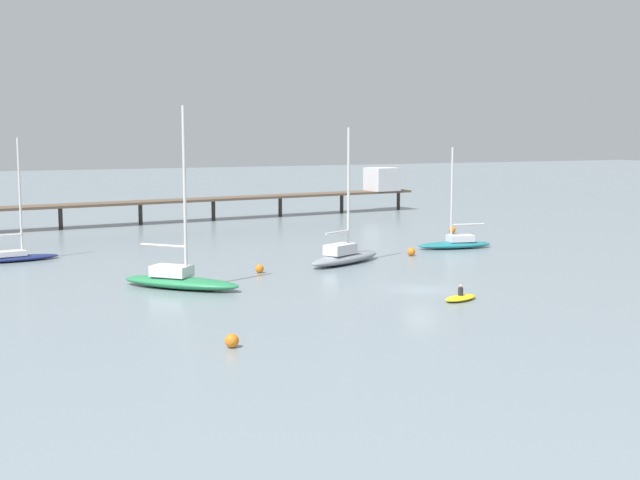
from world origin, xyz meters
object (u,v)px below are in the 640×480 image
sailboat_green (179,278)px  mooring_buoy_inner (259,269)px  dinghy_yellow (460,297)px  mooring_buoy_far (411,252)px  mooring_buoy_near (452,230)px  sailboat_teal (455,242)px  mooring_buoy_mid (232,341)px  sailboat_navy (17,254)px  sailboat_gray (344,255)px  pier (289,191)px

sailboat_green → mooring_buoy_inner: sailboat_green is taller
dinghy_yellow → mooring_buoy_far: bearing=70.0°
mooring_buoy_near → dinghy_yellow: bearing=-120.9°
sailboat_teal → dinghy_yellow: sailboat_teal is taller
sailboat_teal → mooring_buoy_near: bearing=59.8°
mooring_buoy_inner → mooring_buoy_near: mooring_buoy_near is taller
mooring_buoy_mid → sailboat_navy: bearing=102.2°
sailboat_navy → mooring_buoy_far: 35.93m
sailboat_gray → mooring_buoy_mid: 30.70m
mooring_buoy_mid → mooring_buoy_far: bearing=45.7°
dinghy_yellow → mooring_buoy_far: (7.36, 20.20, 0.18)m
pier → mooring_buoy_far: bearing=-94.5°
dinghy_yellow → mooring_buoy_near: 39.38m
sailboat_green → dinghy_yellow: sailboat_green is taller
sailboat_gray → dinghy_yellow: bearing=-88.6°
pier → sailboat_teal: sailboat_teal is taller
sailboat_green → sailboat_gray: bearing=20.2°
sailboat_green → mooring_buoy_far: size_ratio=17.80×
mooring_buoy_mid → mooring_buoy_inner: (9.67, 22.95, -0.04)m
sailboat_teal → mooring_buoy_far: 7.10m
sailboat_green → sailboat_navy: sailboat_green is taller
sailboat_navy → mooring_buoy_inner: sailboat_navy is taller
mooring_buoy_near → mooring_buoy_far: size_ratio=1.06×
sailboat_gray → mooring_buoy_inner: size_ratio=16.89×
sailboat_green → sailboat_navy: bearing=117.8°
sailboat_navy → sailboat_gray: bearing=-26.2°
sailboat_gray → mooring_buoy_near: sailboat_gray is taller
sailboat_teal → mooring_buoy_mid: sailboat_teal is taller
mooring_buoy_mid → mooring_buoy_far: size_ratio=1.02×
sailboat_green → mooring_buoy_mid: (-1.85, -18.70, -0.38)m
sailboat_navy → mooring_buoy_inner: 23.16m
mooring_buoy_near → mooring_buoy_far: (-12.86, -13.60, -0.02)m
mooring_buoy_mid → mooring_buoy_inner: 24.91m
mooring_buoy_mid → sailboat_gray: bearing=53.6°
sailboat_navy → sailboat_teal: sailboat_navy is taller
sailboat_teal → pier: bearing=95.3°
sailboat_navy → mooring_buoy_near: sailboat_navy is taller
sailboat_gray → mooring_buoy_far: size_ratio=15.70×
sailboat_green → sailboat_navy: (-10.02, 19.01, -0.15)m
sailboat_green → dinghy_yellow: 20.82m
mooring_buoy_near → sailboat_green: bearing=-149.8°
sailboat_green → mooring_buoy_near: (37.02, 21.51, -0.36)m
mooring_buoy_mid → mooring_buoy_far: mooring_buoy_mid is taller
dinghy_yellow → mooring_buoy_mid: (-18.64, -6.42, 0.18)m
sailboat_gray → mooring_buoy_inner: sailboat_gray is taller
sailboat_gray → mooring_buoy_near: size_ratio=14.85×
sailboat_green → mooring_buoy_mid: sailboat_green is taller
dinghy_yellow → mooring_buoy_inner: (-8.97, 16.54, 0.15)m
mooring_buoy_mid → sailboat_green: bearing=84.4°
sailboat_navy → dinghy_yellow: (26.81, -31.30, -0.41)m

